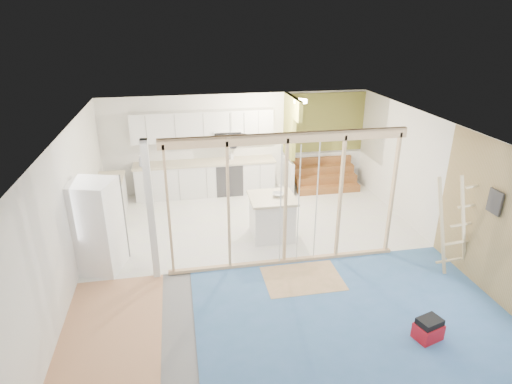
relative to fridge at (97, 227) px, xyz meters
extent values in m
cube|color=slate|center=(3.12, -0.45, -0.88)|extent=(7.00, 8.00, 0.01)
cube|color=white|center=(3.12, -0.45, 1.72)|extent=(7.00, 8.00, 0.01)
cube|color=white|center=(3.12, 3.55, 0.42)|extent=(7.00, 0.01, 2.60)
cube|color=white|center=(3.12, -4.45, 0.42)|extent=(7.00, 0.01, 2.60)
cube|color=white|center=(-0.38, -0.45, 0.42)|extent=(0.01, 8.00, 2.60)
cube|color=white|center=(6.62, -0.45, 0.42)|extent=(0.01, 8.00, 2.60)
cube|color=silver|center=(3.12, 1.55, -0.87)|extent=(7.00, 4.00, 0.02)
cube|color=#446CA5|center=(4.12, -2.45, -0.87)|extent=(5.00, 4.00, 0.02)
cube|color=tan|center=(0.37, -2.45, -0.87)|extent=(1.50, 4.00, 0.02)
cube|color=tan|center=(3.62, -1.05, -0.86)|extent=(1.40, 1.00, 0.01)
cube|color=#D7B884|center=(3.42, -0.45, 1.62)|extent=(4.40, 0.09, 0.18)
cube|color=#D7B884|center=(3.42, -0.45, -0.83)|extent=(4.40, 0.09, 0.06)
cube|color=silver|center=(1.02, -0.45, 0.42)|extent=(0.12, 0.14, 2.60)
cube|color=#D7B884|center=(1.32, -0.45, 0.42)|extent=(0.04, 0.09, 2.40)
cube|color=#D7B884|center=(2.37, -0.45, 0.42)|extent=(0.04, 0.09, 2.40)
cube|color=#D7B884|center=(3.42, -0.45, 0.42)|extent=(0.05, 0.09, 2.40)
cube|color=#D7B884|center=(4.47, -0.45, 0.42)|extent=(0.04, 0.09, 2.40)
cube|color=#D7B884|center=(5.52, -0.45, 0.42)|extent=(0.04, 0.09, 2.40)
cylinder|color=silver|center=(3.32, -0.48, 0.34)|extent=(0.02, 0.02, 2.35)
cylinder|color=silver|center=(4.02, -0.43, 0.34)|extent=(0.02, 0.02, 2.35)
cylinder|color=silver|center=(3.67, -0.45, 0.34)|extent=(0.02, 0.02, 2.35)
cube|color=silver|center=(2.22, 3.25, -0.44)|extent=(3.60, 0.60, 0.88)
cube|color=#BAB291|center=(2.22, 3.25, 0.02)|extent=(3.66, 0.64, 0.05)
cube|color=silver|center=(-0.08, 2.15, -0.44)|extent=(0.60, 1.60, 0.88)
cube|color=#BAB291|center=(-0.08, 2.15, 0.02)|extent=(0.64, 1.64, 0.05)
cube|color=silver|center=(2.22, 3.37, 0.97)|extent=(3.60, 0.34, 0.75)
cube|color=white|center=(2.82, 3.33, 0.67)|extent=(0.72, 0.38, 0.36)
cube|color=black|center=(2.82, 3.14, 0.67)|extent=(0.68, 0.02, 0.30)
cube|color=olive|center=(4.42, 3.10, 0.92)|extent=(0.10, 0.90, 1.60)
cube|color=silver|center=(4.42, 3.10, -0.43)|extent=(0.10, 0.90, 0.90)
cube|color=olive|center=(4.42, 2.40, 1.47)|extent=(0.10, 0.50, 0.50)
cube|color=olive|center=(5.52, 3.52, 0.87)|extent=(2.20, 0.04, 1.60)
cube|color=silver|center=(5.52, 3.52, -0.43)|extent=(2.20, 0.04, 0.90)
cube|color=brown|center=(5.47, 2.75, -0.78)|extent=(1.70, 0.26, 0.20)
cube|color=brown|center=(5.47, 3.01, -0.58)|extent=(1.70, 0.26, 0.20)
cube|color=brown|center=(5.47, 3.27, -0.38)|extent=(1.70, 0.26, 0.20)
cube|color=brown|center=(5.47, 3.53, -0.18)|extent=(1.70, 0.26, 0.20)
torus|color=black|center=(2.82, 1.45, 1.17)|extent=(0.52, 0.52, 0.02)
cylinder|color=black|center=(2.67, 1.45, 1.42)|extent=(0.01, 0.01, 0.50)
cylinder|color=black|center=(2.97, 1.45, 1.42)|extent=(0.01, 0.01, 0.50)
cylinder|color=#333438|center=(2.72, 1.35, 1.02)|extent=(0.14, 0.14, 0.14)
cylinder|color=#333438|center=(2.94, 1.55, 1.04)|extent=(0.12, 0.12, 0.12)
cube|color=#333438|center=(6.55, -1.85, 0.77)|extent=(0.04, 0.30, 0.40)
cylinder|color=#FFEABF|center=(4.52, 2.55, 1.66)|extent=(0.32, 0.32, 0.08)
cube|color=white|center=(-0.01, 0.00, 0.00)|extent=(0.95, 0.93, 1.76)
cube|color=#333438|center=(0.36, 0.00, 0.00)|extent=(0.22, 0.68, 1.73)
cube|color=white|center=(3.42, 0.65, -0.45)|extent=(0.87, 0.87, 0.86)
cube|color=#BAB291|center=(3.42, 0.65, 0.03)|extent=(0.97, 0.97, 0.05)
imported|color=silver|center=(3.55, 0.68, 0.08)|extent=(0.32, 0.32, 0.06)
imported|color=#B0B4C4|center=(0.62, 3.16, 0.20)|extent=(0.15, 0.15, 0.30)
imported|color=silver|center=(2.92, 3.31, 0.15)|extent=(0.12, 0.12, 0.20)
cube|color=#AC0F1A|center=(4.99, -2.88, -0.75)|extent=(0.45, 0.38, 0.27)
cube|color=black|center=(4.99, -2.88, -0.57)|extent=(0.40, 0.34, 0.10)
cube|color=tan|center=(6.05, -1.34, 0.09)|extent=(0.46, 0.13, 1.92)
cube|color=tan|center=(6.47, -1.34, 0.09)|extent=(0.46, 0.13, 1.92)
cube|color=tan|center=(6.32, -1.34, -0.62)|extent=(0.46, 0.13, 0.13)
cube|color=tan|center=(6.39, -1.34, -0.25)|extent=(0.46, 0.13, 0.13)
cube|color=tan|center=(6.47, -1.34, 0.12)|extent=(0.46, 0.13, 0.13)
cube|color=tan|center=(6.55, -1.34, 0.49)|extent=(0.46, 0.13, 0.13)
cube|color=tan|center=(6.62, -1.34, 0.85)|extent=(0.46, 0.13, 0.13)
camera|label=1|loc=(1.57, -7.35, 3.57)|focal=30.00mm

